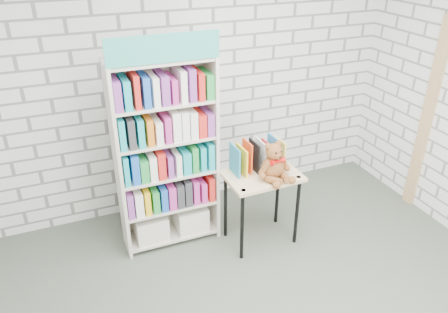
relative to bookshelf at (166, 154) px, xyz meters
name	(u,v)px	position (x,y,z in m)	size (l,w,h in m)	color
room_shell	(293,115)	(0.50, -1.36, 0.83)	(4.52, 4.02, 2.81)	silver
bookshelf	(166,154)	(0.00, 0.00, 0.00)	(0.93, 0.36, 2.09)	beige
display_table	(262,184)	(0.82, -0.37, -0.30)	(0.72, 0.50, 0.76)	#DAB482
table_books	(257,156)	(0.82, -0.25, -0.05)	(0.50, 0.23, 0.29)	teal
teddy_bear	(274,165)	(0.89, -0.48, -0.05)	(0.34, 0.32, 0.36)	brown
door_trim	(427,118)	(2.72, -0.41, 0.10)	(0.05, 0.12, 2.10)	tan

